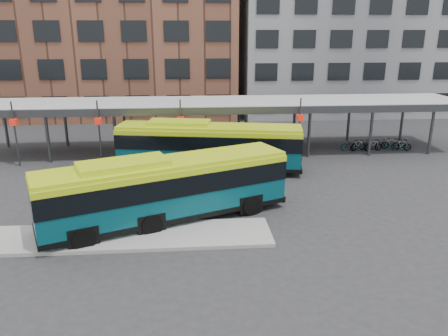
# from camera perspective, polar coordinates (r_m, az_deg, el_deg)

# --- Properties ---
(ground) EXTENTS (120.00, 120.00, 0.00)m
(ground) POSITION_cam_1_polar(r_m,az_deg,el_deg) (24.43, 1.26, -5.57)
(ground) COLOR #28282B
(ground) RESTS_ON ground
(boarding_island) EXTENTS (14.00, 3.00, 0.18)m
(boarding_island) POSITION_cam_1_polar(r_m,az_deg,el_deg) (21.79, -12.63, -8.72)
(boarding_island) COLOR gray
(boarding_island) RESTS_ON ground
(canopy) EXTENTS (40.00, 6.53, 4.80)m
(canopy) POSITION_cam_1_polar(r_m,az_deg,el_deg) (35.77, -0.86, 8.32)
(canopy) COLOR #999B9E
(canopy) RESTS_ON ground
(building_brick) EXTENTS (26.00, 14.00, 22.00)m
(building_brick) POSITION_cam_1_polar(r_m,az_deg,el_deg) (54.95, -13.25, 18.45)
(building_brick) COLOR brown
(building_brick) RESTS_ON ground
(building_grey) EXTENTS (24.00, 14.00, 20.00)m
(building_grey) POSITION_cam_1_polar(r_m,az_deg,el_deg) (57.39, 14.77, 17.28)
(building_grey) COLOR slate
(building_grey) RESTS_ON ground
(bus_front) EXTENTS (13.00, 7.50, 3.57)m
(bus_front) POSITION_cam_1_polar(r_m,az_deg,el_deg) (22.66, -7.62, -2.55)
(bus_front) COLOR #07424D
(bus_front) RESTS_ON ground
(bus_rear) EXTENTS (13.19, 5.05, 3.56)m
(bus_rear) POSITION_cam_1_polar(r_m,az_deg,el_deg) (30.99, -2.04, 3.02)
(bus_rear) COLOR #07424D
(bus_rear) RESTS_ON ground
(pedestrian) EXTENTS (0.64, 0.67, 1.54)m
(pedestrian) POSITION_cam_1_polar(r_m,az_deg,el_deg) (21.00, -18.94, -7.68)
(pedestrian) COLOR black
(pedestrian) RESTS_ON boarding_island
(bike_rack) EXTENTS (6.05, 1.49, 1.00)m
(bike_rack) POSITION_cam_1_polar(r_m,az_deg,el_deg) (38.91, 19.50, 2.89)
(bike_rack) COLOR slate
(bike_rack) RESTS_ON ground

